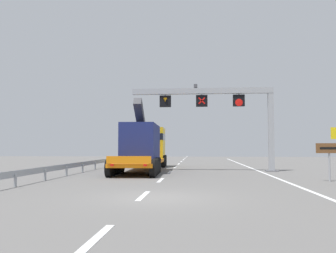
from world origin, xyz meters
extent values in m
plane|color=slate|center=(0.00, 0.00, 0.00)|extent=(112.00, 112.00, 0.00)
cube|color=silver|center=(-0.57, -6.00, 0.01)|extent=(0.20, 2.60, 0.01)
cube|color=silver|center=(-0.57, 0.35, 0.01)|extent=(0.20, 2.60, 0.01)
cube|color=silver|center=(-0.57, 6.70, 0.01)|extent=(0.20, 2.60, 0.01)
cube|color=silver|center=(-0.57, 13.05, 0.01)|extent=(0.20, 2.60, 0.01)
cube|color=silver|center=(-0.57, 19.40, 0.01)|extent=(0.20, 2.60, 0.01)
cube|color=silver|center=(-0.57, 25.75, 0.01)|extent=(0.20, 2.60, 0.01)
cube|color=silver|center=(-0.57, 32.10, 0.01)|extent=(0.20, 2.60, 0.01)
cube|color=silver|center=(-0.57, 38.46, 0.01)|extent=(0.20, 2.60, 0.01)
cube|color=silver|center=(-0.57, 44.81, 0.01)|extent=(0.20, 2.60, 0.01)
cube|color=silver|center=(-0.57, 51.16, 0.01)|extent=(0.20, 2.60, 0.01)
cube|color=silver|center=(-0.57, 57.51, 0.01)|extent=(0.20, 2.60, 0.01)
cube|color=silver|center=(6.20, 12.00, 0.01)|extent=(0.20, 63.00, 0.01)
cube|color=#9EA0A5|center=(7.14, 14.59, 3.25)|extent=(0.40, 0.40, 6.50)
cube|color=slate|center=(7.14, 14.59, 0.04)|extent=(0.90, 0.90, 0.08)
cube|color=#9EA0A5|center=(1.85, 14.59, 6.25)|extent=(10.99, 0.44, 0.44)
cube|color=#4C4C51|center=(1.37, 14.59, 6.65)|extent=(0.28, 0.40, 0.28)
cube|color=black|center=(4.72, 14.59, 5.47)|extent=(0.89, 0.24, 0.91)
cube|color=#9EA0A5|center=(4.72, 14.59, 5.98)|extent=(0.08, 0.08, 0.16)
cone|color=red|center=(4.72, 14.46, 5.31)|extent=(0.57, 0.02, 0.57)
cube|color=black|center=(1.85, 14.59, 5.47)|extent=(0.89, 0.24, 0.91)
cube|color=#9EA0A5|center=(1.85, 14.59, 5.98)|extent=(0.08, 0.08, 0.16)
cube|color=red|center=(1.85, 14.46, 5.47)|extent=(0.55, 0.02, 0.55)
cube|color=red|center=(1.85, 14.46, 5.47)|extent=(0.55, 0.02, 0.55)
cube|color=black|center=(-1.03, 14.59, 5.47)|extent=(0.89, 0.24, 0.91)
cube|color=#9EA0A5|center=(-1.03, 14.59, 5.98)|extent=(0.08, 0.08, 0.16)
cone|color=orange|center=(-1.03, 14.46, 5.56)|extent=(0.32, 0.32, 0.32)
cube|color=orange|center=(-2.71, 12.82, 0.73)|extent=(3.11, 10.48, 0.24)
cube|color=orange|center=(-2.55, 7.54, 1.10)|extent=(2.66, 0.16, 0.44)
cylinder|color=black|center=(-3.92, 8.28, 0.55)|extent=(0.35, 1.11, 1.10)
cylinder|color=black|center=(-1.23, 8.36, 0.55)|extent=(0.35, 1.11, 1.10)
cylinder|color=black|center=(-3.96, 9.33, 0.55)|extent=(0.35, 1.11, 1.10)
cylinder|color=black|center=(-1.26, 9.41, 0.55)|extent=(0.35, 1.11, 1.10)
cylinder|color=black|center=(-3.99, 10.38, 0.55)|extent=(0.35, 1.11, 1.10)
cylinder|color=black|center=(-1.29, 10.46, 0.55)|extent=(0.35, 1.11, 1.10)
cylinder|color=black|center=(-4.02, 11.43, 0.55)|extent=(0.35, 1.11, 1.10)
cylinder|color=black|center=(-1.32, 11.51, 0.55)|extent=(0.35, 1.11, 1.10)
cylinder|color=black|center=(-4.05, 12.48, 0.55)|extent=(0.35, 1.11, 1.10)
cylinder|color=black|center=(-1.35, 12.56, 0.55)|extent=(0.35, 1.11, 1.10)
cube|color=gold|center=(-2.92, 19.92, 2.10)|extent=(2.67, 3.28, 3.10)
cube|color=black|center=(-2.92, 19.92, 2.80)|extent=(2.70, 3.30, 0.60)
cylinder|color=black|center=(-4.24, 20.76, 0.55)|extent=(0.37, 1.11, 1.10)
cylinder|color=black|center=(-1.66, 20.83, 0.55)|extent=(0.37, 1.11, 1.10)
cylinder|color=black|center=(-4.18, 18.76, 0.55)|extent=(0.37, 1.11, 1.10)
cylinder|color=black|center=(-1.60, 18.83, 0.55)|extent=(0.37, 1.11, 1.10)
cube|color=navy|center=(-2.72, 13.22, 2.20)|extent=(2.55, 5.79, 2.70)
cube|color=#2D2D33|center=(-2.70, 12.36, 4.15)|extent=(0.65, 2.96, 2.29)
cube|color=red|center=(-3.53, 7.47, 0.80)|extent=(0.20, 0.07, 0.12)
cube|color=red|center=(-1.57, 7.53, 0.80)|extent=(0.20, 0.07, 0.12)
cylinder|color=#9EA0A5|center=(8.61, 6.80, 1.03)|extent=(0.10, 0.10, 2.06)
cube|color=brown|center=(8.61, 6.74, 1.79)|extent=(1.41, 0.06, 0.54)
cube|color=black|center=(8.61, 6.71, 1.79)|extent=(1.02, 0.01, 0.12)
cube|color=#999EA3|center=(-7.02, 12.47, 0.60)|extent=(0.04, 28.94, 0.32)
cube|color=#999EA3|center=(-6.96, 2.82, 0.30)|extent=(0.10, 0.10, 0.60)
cube|color=#999EA3|center=(-6.96, 6.04, 0.30)|extent=(0.10, 0.10, 0.60)
cube|color=#999EA3|center=(-6.96, 9.25, 0.30)|extent=(0.10, 0.10, 0.60)
cube|color=#999EA3|center=(-6.96, 12.47, 0.30)|extent=(0.10, 0.10, 0.60)
cube|color=#999EA3|center=(-6.96, 15.68, 0.30)|extent=(0.10, 0.10, 0.60)
cube|color=#999EA3|center=(-6.96, 18.90, 0.30)|extent=(0.10, 0.10, 0.60)
cube|color=#999EA3|center=(-6.96, 22.11, 0.30)|extent=(0.10, 0.10, 0.60)
cube|color=#999EA3|center=(-6.96, 25.33, 0.30)|extent=(0.10, 0.10, 0.60)
camera|label=1|loc=(1.49, -13.02, 1.85)|focal=37.71mm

